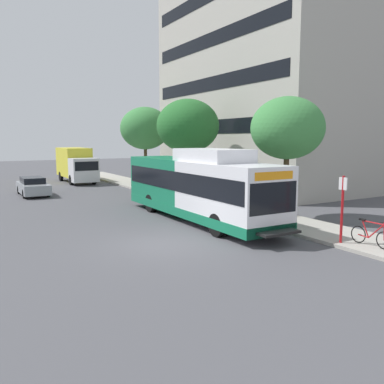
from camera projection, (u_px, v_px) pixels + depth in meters
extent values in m
plane|color=#4C4C51|center=(100.00, 213.00, 22.75)|extent=(120.00, 120.00, 0.00)
cube|color=#A8A399|center=(223.00, 206.00, 24.51)|extent=(3.00, 56.00, 0.14)
cube|color=white|center=(230.00, 194.00, 18.13)|extent=(2.54, 5.80, 2.73)
cube|color=#14724C|center=(171.00, 182.00, 23.11)|extent=(2.54, 5.80, 2.73)
cube|color=#14724C|center=(197.00, 209.00, 20.77)|extent=(2.57, 11.60, 0.44)
cube|color=black|center=(197.00, 180.00, 20.57)|extent=(2.58, 11.25, 0.96)
cube|color=black|center=(273.00, 198.00, 15.66)|extent=(2.34, 0.10, 1.24)
cube|color=orange|center=(274.00, 176.00, 15.54)|extent=(1.90, 0.08, 0.32)
cube|color=white|center=(213.00, 155.00, 19.16)|extent=(2.16, 4.06, 0.60)
cube|color=black|center=(279.00, 233.00, 15.50)|extent=(1.78, 0.60, 0.10)
cylinder|color=black|center=(217.00, 225.00, 17.13)|extent=(0.30, 1.00, 1.00)
cylinder|color=black|center=(259.00, 220.00, 18.25)|extent=(0.30, 1.00, 1.00)
cylinder|color=black|center=(151.00, 203.00, 22.95)|extent=(0.30, 1.00, 1.00)
cylinder|color=black|center=(186.00, 200.00, 24.07)|extent=(0.30, 1.00, 1.00)
cylinder|color=red|center=(342.00, 210.00, 15.47)|extent=(0.10, 0.10, 2.60)
cube|color=white|center=(343.00, 184.00, 15.33)|extent=(0.04, 0.36, 0.48)
torus|color=black|center=(384.00, 241.00, 14.65)|extent=(0.04, 0.66, 0.66)
torus|color=black|center=(358.00, 234.00, 15.60)|extent=(0.04, 0.66, 0.66)
cylinder|color=#B2191E|center=(376.00, 231.00, 14.92)|extent=(0.05, 0.64, 0.64)
cylinder|color=#B2191E|center=(365.00, 229.00, 15.30)|extent=(0.05, 0.34, 0.62)
cylinder|color=#B2191E|center=(373.00, 223.00, 15.01)|extent=(0.05, 0.90, 0.05)
cylinder|color=#B2191E|center=(363.00, 236.00, 15.41)|extent=(0.05, 0.45, 0.08)
cylinder|color=#B2191E|center=(384.00, 231.00, 14.63)|extent=(0.05, 0.10, 0.67)
cylinder|color=black|center=(384.00, 222.00, 14.61)|extent=(0.52, 0.03, 0.03)
cube|color=black|center=(363.00, 219.00, 15.39)|extent=(0.12, 0.24, 0.06)
cylinder|color=#4C3823|center=(286.00, 186.00, 20.98)|extent=(0.28, 0.28, 3.12)
ellipsoid|color=#3D8442|center=(287.00, 128.00, 20.59)|extent=(3.74, 3.74, 3.18)
cylinder|color=#4C3823|center=(188.00, 172.00, 29.33)|extent=(0.28, 0.28, 3.23)
ellipsoid|color=#286B2D|center=(188.00, 126.00, 28.90)|extent=(4.46, 4.46, 3.79)
cylinder|color=#4C3823|center=(146.00, 165.00, 36.21)|extent=(0.28, 0.28, 3.26)
ellipsoid|color=#3D8442|center=(145.00, 128.00, 35.79)|extent=(4.39, 4.39, 3.73)
cube|color=#93999E|center=(33.00, 188.00, 29.68)|extent=(1.80, 4.50, 0.70)
cube|color=black|center=(33.00, 181.00, 29.70)|extent=(1.48, 2.34, 0.56)
cylinder|color=black|center=(24.00, 194.00, 28.15)|extent=(0.20, 0.64, 0.64)
cylinder|color=black|center=(48.00, 192.00, 28.95)|extent=(0.20, 0.64, 0.64)
cylinder|color=black|center=(19.00, 190.00, 30.47)|extent=(0.20, 0.64, 0.64)
cylinder|color=black|center=(41.00, 188.00, 31.27)|extent=(0.20, 0.64, 0.64)
cube|color=silver|center=(84.00, 170.00, 36.23)|extent=(2.30, 2.00, 2.10)
cube|color=yellow|center=(74.00, 162.00, 39.16)|extent=(2.30, 5.00, 2.70)
cube|color=black|center=(87.00, 166.00, 35.35)|extent=(2.07, 0.08, 0.80)
cylinder|color=black|center=(71.00, 180.00, 36.21)|extent=(0.26, 0.92, 0.92)
cylinder|color=black|center=(94.00, 179.00, 37.24)|extent=(0.26, 0.92, 0.92)
cylinder|color=black|center=(61.00, 176.00, 39.76)|extent=(0.26, 0.92, 0.92)
cylinder|color=black|center=(82.00, 175.00, 40.79)|extent=(0.26, 0.92, 0.92)
cube|color=black|center=(266.00, 166.00, 35.80)|extent=(11.72, 17.54, 1.10)
cube|color=black|center=(267.00, 128.00, 35.35)|extent=(11.72, 17.54, 1.10)
cube|color=black|center=(268.00, 88.00, 34.91)|extent=(11.72, 17.54, 1.10)
cube|color=black|center=(269.00, 48.00, 34.47)|extent=(11.72, 17.54, 1.10)
cube|color=black|center=(270.00, 6.00, 34.03)|extent=(11.72, 17.54, 1.10)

